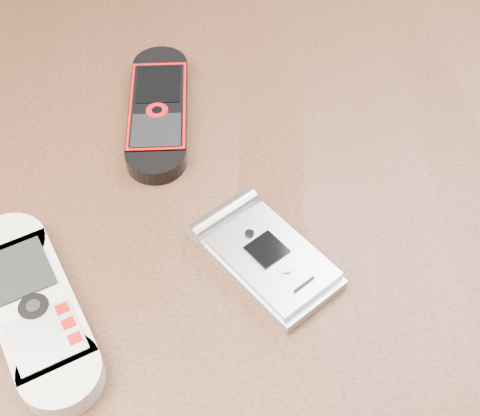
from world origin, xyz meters
The scene contains 4 objects.
table centered at (0.00, 0.00, 0.64)m, with size 1.20×0.80×0.75m.
nokia_white centered at (-0.14, -0.08, 0.76)m, with size 0.05×0.17×0.02m, color beige.
nokia_black_red centered at (-0.06, 0.12, 0.76)m, with size 0.05×0.17×0.02m, color black.
motorola_razr centered at (0.02, -0.05, 0.76)m, with size 0.06×0.12×0.02m, color silver.
Camera 1 is at (-0.01, -0.33, 1.16)m, focal length 50.00 mm.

